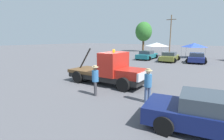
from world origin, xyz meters
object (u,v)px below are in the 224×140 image
object	(u,v)px
person_at_hood	(95,78)
parked_car_navy	(197,58)
utility_pole	(171,33)
person_near_truck	(148,83)
tow_truck	(111,71)
parked_car_olive	(169,57)
parked_car_teal	(147,55)
canopy_tent_blue	(194,45)
canopy_tent_white	(157,44)
foreground_car	(219,116)
traffic_cone	(119,69)
tree_left	(144,32)

from	to	relation	value
person_at_hood	parked_car_navy	distance (m)	18.34
parked_car_navy	utility_pole	bearing A→B (deg)	19.99
person_near_truck	parked_car_navy	xyz separation A→B (m)	(-1.00, 17.51, -0.37)
tow_truck	parked_car_olive	size ratio (longest dim) A/B	1.25
parked_car_teal	person_at_hood	bearing A→B (deg)	-168.49
tow_truck	parked_car_olive	bearing A→B (deg)	90.86
person_near_truck	canopy_tent_blue	world-z (taller)	canopy_tent_blue
tow_truck	parked_car_navy	world-z (taller)	tow_truck
person_near_truck	canopy_tent_white	distance (m)	25.85
tow_truck	parked_car_olive	xyz separation A→B (m)	(-0.78, 15.01, -0.31)
parked_car_olive	canopy_tent_blue	xyz separation A→B (m)	(1.70, 7.19, 1.44)
foreground_car	utility_pole	world-z (taller)	utility_pole
parked_car_olive	canopy_tent_white	size ratio (longest dim) A/B	1.32
person_near_truck	parked_car_teal	distance (m)	19.00
parked_car_olive	parked_car_navy	world-z (taller)	same
traffic_cone	parked_car_olive	bearing A→B (deg)	81.71
person_at_hood	tree_left	size ratio (longest dim) A/B	0.24
parked_car_olive	parked_car_teal	bearing A→B (deg)	75.95
parked_car_teal	utility_pole	bearing A→B (deg)	1.29
parked_car_olive	tree_left	world-z (taller)	tree_left
canopy_tent_blue	tree_left	size ratio (longest dim) A/B	0.44
parked_car_teal	tree_left	size ratio (longest dim) A/B	0.69
parked_car_olive	parked_car_navy	distance (m)	3.47
foreground_car	canopy_tent_blue	bearing A→B (deg)	92.87
canopy_tent_white	person_near_truck	bearing A→B (deg)	-68.88
canopy_tent_blue	traffic_cone	distance (m)	18.05
canopy_tent_blue	person_near_truck	bearing A→B (deg)	-83.58
tree_left	person_near_truck	bearing A→B (deg)	-63.49
person_near_truck	traffic_cone	bearing A→B (deg)	-16.62
person_near_truck	parked_car_navy	distance (m)	17.54
person_near_truck	tree_left	bearing A→B (deg)	-33.53
person_at_hood	canopy_tent_blue	xyz separation A→B (m)	(0.18, 24.64, 1.07)
foreground_car	canopy_tent_blue	xyz separation A→B (m)	(-5.92, 25.27, 1.44)
person_near_truck	tow_truck	bearing A→B (deg)	4.65
person_at_hood	canopy_tent_blue	distance (m)	24.66
traffic_cone	person_at_hood	bearing A→B (deg)	-66.45
parked_car_olive	parked_car_navy	size ratio (longest dim) A/B	1.03
parked_car_teal	foreground_car	bearing A→B (deg)	-153.34
tow_truck	foreground_car	xyz separation A→B (m)	(6.84, -3.07, -0.31)
person_near_truck	canopy_tent_blue	xyz separation A→B (m)	(-2.69, 23.90, 1.07)
person_at_hood	canopy_tent_blue	bearing A→B (deg)	-126.20
foreground_car	utility_pole	xyz separation A→B (m)	(-12.92, 34.42, 3.83)
foreground_car	parked_car_teal	distance (m)	21.72
parked_car_navy	utility_pole	world-z (taller)	utility_pole
tow_truck	foreground_car	distance (m)	7.50
tree_left	person_at_hood	bearing A→B (deg)	-68.16
tree_left	traffic_cone	xyz separation A→B (m)	(10.17, -25.99, -4.59)
foreground_car	tree_left	world-z (taller)	tree_left
traffic_cone	parked_car_teal	bearing A→B (deg)	101.07
person_at_hood	parked_car_navy	size ratio (longest dim) A/B	0.38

